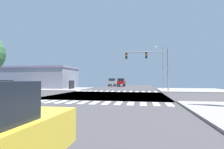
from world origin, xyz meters
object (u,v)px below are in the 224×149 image
(sedan_nearside_1, at_px, (4,85))
(pickup_farside_1, at_px, (121,82))
(street_lamp, at_px, (162,64))
(bank_building, at_px, (41,78))
(traffic_signal_mast, at_px, (149,60))
(pickup_crossing_2, at_px, (112,82))

(sedan_nearside_1, bearing_deg, pickup_farside_1, 147.47)
(street_lamp, xyz_separation_m, bank_building, (-27.02, -0.02, -2.77))
(pickup_farside_1, bearing_deg, traffic_signal_mast, 108.81)
(traffic_signal_mast, height_order, bank_building, traffic_signal_mast)
(pickup_crossing_2, bearing_deg, pickup_farside_1, 147.54)
(pickup_farside_1, xyz_separation_m, pickup_crossing_2, (-3.00, 1.91, 0.00))
(street_lamp, bearing_deg, sedan_nearside_1, -156.33)
(traffic_signal_mast, height_order, pickup_farside_1, traffic_signal_mast)
(bank_building, height_order, sedan_nearside_1, bank_building)
(pickup_crossing_2, bearing_deg, sedan_nearside_1, 64.18)
(street_lamp, bearing_deg, pickup_crossing_2, 129.58)
(bank_building, xyz_separation_m, pickup_farside_1, (16.94, 13.93, -1.14))
(street_lamp, relative_size, bank_building, 0.53)
(bank_building, bearing_deg, traffic_signal_mast, -17.10)
(traffic_signal_mast, xyz_separation_m, bank_building, (-24.23, 7.45, -2.71))
(pickup_farside_1, relative_size, pickup_crossing_2, 1.00)
(traffic_signal_mast, bearing_deg, street_lamp, 69.50)
(sedan_nearside_1, distance_m, pickup_crossing_2, 30.39)
(traffic_signal_mast, distance_m, bank_building, 25.49)
(traffic_signal_mast, xyz_separation_m, sedan_nearside_1, (-23.52, -4.06, -4.03))
(pickup_farside_1, bearing_deg, bank_building, 39.43)
(pickup_crossing_2, bearing_deg, bank_building, 48.65)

